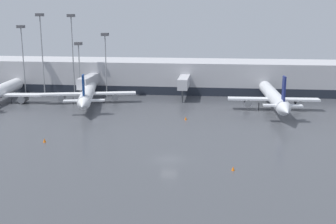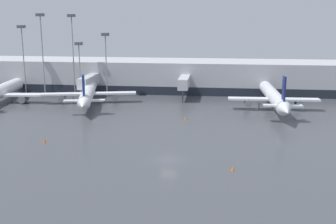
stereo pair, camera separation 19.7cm
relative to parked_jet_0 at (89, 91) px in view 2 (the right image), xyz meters
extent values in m
plane|color=#424449|center=(25.40, -41.02, -2.99)|extent=(320.00, 320.00, 0.00)
cube|color=#B2B2B7|center=(25.40, 20.98, 1.51)|extent=(160.00, 16.00, 9.00)
cube|color=#1E232D|center=(25.40, 12.93, -1.79)|extent=(156.80, 0.10, 2.40)
cube|color=#BCBCC1|center=(-2.05, 6.74, 1.61)|extent=(2.60, 12.47, 2.80)
cylinder|color=#3F4247|center=(-2.05, 1.11, -1.39)|extent=(0.44, 0.44, 3.20)
cube|color=#BCBCC1|center=(23.91, 7.72, 1.61)|extent=(2.60, 10.52, 2.80)
cylinder|color=#3F4247|center=(23.91, 3.06, -1.39)|extent=(0.44, 0.44, 3.20)
cylinder|color=white|center=(-0.16, 0.71, 0.06)|extent=(9.92, 31.11, 3.00)
cone|color=white|center=(-4.03, 17.53, 0.06)|extent=(3.52, 3.85, 2.85)
cone|color=white|center=(3.84, -16.70, 0.06)|extent=(3.64, 4.99, 2.70)
cube|color=white|center=(0.01, -0.05, -0.54)|extent=(24.09, 7.89, 0.44)
cube|color=white|center=(3.06, -13.29, 0.36)|extent=(9.26, 3.45, 0.35)
cube|color=navy|center=(3.06, -13.29, 3.59)|extent=(0.86, 2.32, 5.26)
cylinder|color=slate|center=(-6.57, -1.57, -1.45)|extent=(2.24, 3.10, 1.65)
cylinder|color=slate|center=(6.60, 1.46, -1.45)|extent=(2.24, 3.10, 1.65)
cylinder|color=#2D2D33|center=(-2.44, 10.60, -2.14)|extent=(0.20, 0.20, 1.70)
cylinder|color=#2D2D33|center=(-3.57, -1.68, -2.14)|extent=(0.20, 0.20, 1.70)
cylinder|color=#2D2D33|center=(3.95, 0.05, -2.14)|extent=(0.20, 0.20, 1.70)
cone|color=white|center=(-24.83, 12.86, -0.20)|extent=(3.54, 3.99, 3.19)
cylinder|color=slate|center=(-16.73, -1.98, -1.88)|extent=(2.18, 3.63, 1.84)
cylinder|color=#2D2D33|center=(-24.18, 6.47, -2.35)|extent=(0.20, 0.20, 1.28)
cylinder|color=#2D2D33|center=(-19.47, -2.91, -2.35)|extent=(0.20, 0.20, 1.28)
cylinder|color=silver|center=(46.05, -2.38, 0.29)|extent=(4.09, 27.06, 3.12)
cone|color=silver|center=(45.50, 12.80, 0.29)|extent=(3.08, 3.53, 2.96)
cone|color=silver|center=(46.62, -18.19, 0.29)|extent=(2.97, 4.77, 2.80)
cube|color=silver|center=(46.07, -3.06, -0.33)|extent=(21.44, 3.45, 0.44)
cube|color=silver|center=(46.50, -14.78, 0.60)|extent=(8.17, 1.79, 0.35)
cube|color=navy|center=(46.50, -14.78, 4.01)|extent=(0.45, 2.42, 5.57)
cylinder|color=slate|center=(40.10, -3.27, -1.27)|extent=(1.82, 3.01, 1.71)
cylinder|color=slate|center=(52.05, -2.84, -1.27)|extent=(1.82, 3.01, 1.71)
cylinder|color=#2D2D33|center=(45.73, 6.37, -2.05)|extent=(0.20, 0.20, 1.88)
cylinder|color=#2D2D33|center=(42.68, -3.85, -2.05)|extent=(0.20, 0.20, 1.88)
cylinder|color=#2D2D33|center=(49.51, -3.61, -2.05)|extent=(0.20, 0.20, 1.88)
cone|color=orange|center=(35.26, -44.68, -2.67)|extent=(0.47, 0.47, 0.63)
cone|color=orange|center=(2.37, -34.42, -2.61)|extent=(0.52, 0.52, 0.76)
cone|color=orange|center=(26.15, -15.14, -2.63)|extent=(0.51, 0.51, 0.72)
cylinder|color=gray|center=(-21.83, 10.29, 6.31)|extent=(0.30, 0.30, 18.60)
cube|color=#4C4C51|center=(-21.83, 10.29, 16.01)|extent=(1.80, 1.80, 0.80)
cylinder|color=gray|center=(-4.99, 8.57, 4.10)|extent=(0.30, 0.30, 14.17)
cube|color=#4C4C51|center=(-4.99, 8.57, 11.58)|extent=(1.80, 1.80, 0.80)
cylinder|color=gray|center=(-14.74, 7.08, 7.90)|extent=(0.30, 0.30, 21.78)
cube|color=#4C4C51|center=(-14.74, 7.08, 19.19)|extent=(1.80, 1.80, 0.80)
cylinder|color=gray|center=(2.48, 8.62, 5.34)|extent=(0.30, 0.30, 16.66)
cube|color=#4C4C51|center=(2.48, 8.62, 14.07)|extent=(1.80, 1.80, 0.80)
cylinder|color=gray|center=(-7.33, 10.50, 7.80)|extent=(0.30, 0.30, 21.58)
cube|color=#4C4C51|center=(-7.33, 10.50, 18.99)|extent=(1.80, 1.80, 0.80)
camera|label=1|loc=(32.48, -103.18, 19.08)|focal=45.00mm
camera|label=2|loc=(32.67, -103.16, 19.08)|focal=45.00mm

